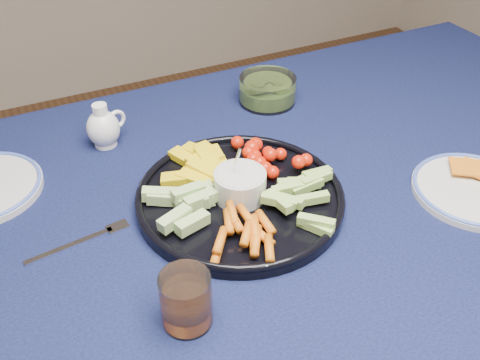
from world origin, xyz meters
name	(u,v)px	position (x,y,z in m)	size (l,w,h in m)	color
dining_table	(287,259)	(0.00, 0.00, 0.66)	(1.67, 1.07, 0.75)	#512E1B
crudite_platter	(239,194)	(-0.06, 0.07, 0.77)	(0.34, 0.34, 0.11)	black
creamer_pitcher	(104,128)	(-0.21, 0.34, 0.78)	(0.08, 0.06, 0.09)	white
pickle_bowl	(267,91)	(0.15, 0.36, 0.77)	(0.12, 0.12, 0.06)	white
cheese_plate	(474,188)	(0.31, -0.08, 0.76)	(0.20, 0.20, 0.02)	silver
juice_tumbler	(186,303)	(-0.22, -0.11, 0.78)	(0.07, 0.07, 0.08)	white
fork_left	(87,239)	(-0.30, 0.10, 0.75)	(0.16, 0.04, 0.00)	silver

